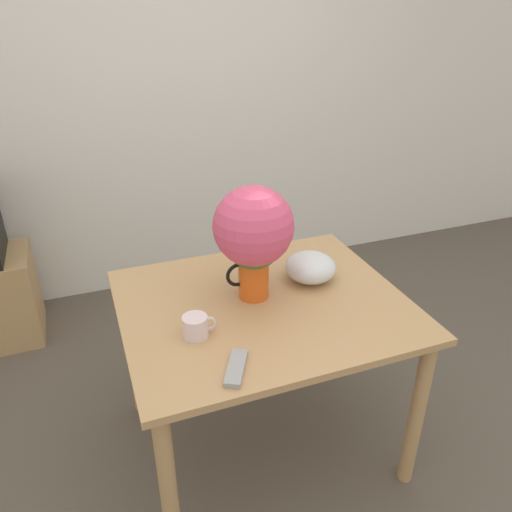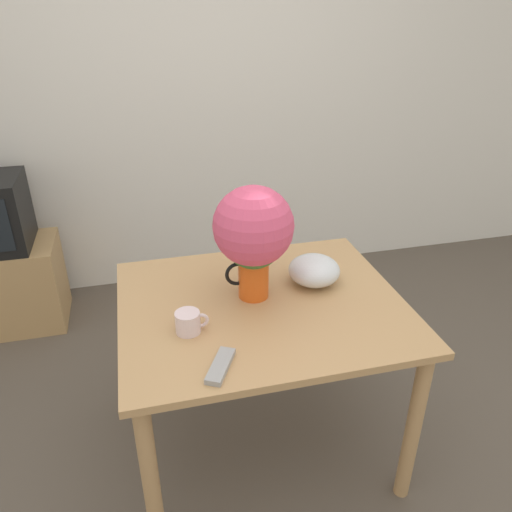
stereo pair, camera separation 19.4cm
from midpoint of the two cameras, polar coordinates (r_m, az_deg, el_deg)
The scene contains 8 objects.
ground_plane at distance 2.35m, azimuth 5.24°, elevation -24.34°, with size 12.00×12.00×0.00m, color brown.
wall_back at distance 3.34m, azimuth -4.85°, elevation 18.13°, with size 8.00×0.05×2.60m.
table at distance 2.05m, azimuth 3.41°, elevation -7.98°, with size 1.12×0.94×0.77m.
flower_vase at distance 1.90m, azimuth 2.63°, elevation 2.56°, with size 0.31×0.31×0.46m.
coffee_mug at distance 1.81m, azimuth -4.65°, elevation -7.65°, with size 0.12×0.09×0.08m.
white_bowl at distance 2.11m, azimuth 9.29°, elevation -1.69°, with size 0.22×0.22×0.12m.
remote_control at distance 1.66m, azimuth -0.67°, elevation -12.57°, with size 0.13×0.18×0.02m.
tv_stand at distance 3.38m, azimuth -25.55°, elevation -3.19°, with size 0.69×0.42×0.54m.
Camera 2 is at (-0.45, -1.38, 1.85)m, focal length 35.00 mm.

